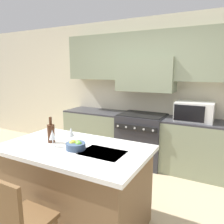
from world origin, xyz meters
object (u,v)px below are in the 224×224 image
object	(u,v)px
island_chair	(17,220)
wine_glass_near	(52,135)
wine_glass_far	(71,132)
fruit_bowl	(76,145)
microwave	(194,111)
wine_bottle	(51,133)
range_stove	(142,139)

from	to	relation	value
island_chair	wine_glass_near	size ratio (longest dim) A/B	5.03
wine_glass_near	wine_glass_far	size ratio (longest dim) A/B	1.00
fruit_bowl	wine_glass_far	bearing A→B (deg)	141.26
island_chair	wine_glass_far	world-z (taller)	wine_glass_far
island_chair	fruit_bowl	world-z (taller)	fruit_bowl
microwave	wine_bottle	size ratio (longest dim) A/B	1.99
microwave	wine_glass_far	distance (m)	2.14
wine_glass_far	range_stove	bearing A→B (deg)	84.49
range_stove	island_chair	xyz separation A→B (m)	(-0.06, -2.70, 0.08)
wine_glass_far	fruit_bowl	size ratio (longest dim) A/B	0.91
range_stove	wine_glass_far	xyz separation A→B (m)	(-0.18, -1.84, 0.57)
range_stove	island_chair	world-z (taller)	island_chair
range_stove	microwave	world-z (taller)	microwave
wine_bottle	wine_glass_far	bearing A→B (deg)	18.86
island_chair	fruit_bowl	xyz separation A→B (m)	(0.04, 0.74, 0.41)
wine_bottle	wine_glass_far	world-z (taller)	wine_bottle
wine_glass_far	fruit_bowl	world-z (taller)	wine_glass_far
range_stove	wine_bottle	bearing A→B (deg)	-101.94
wine_bottle	wine_glass_near	size ratio (longest dim) A/B	1.59
microwave	fruit_bowl	world-z (taller)	microwave
wine_bottle	range_stove	bearing A→B (deg)	78.06
wine_glass_far	island_chair	bearing A→B (deg)	-82.18
range_stove	wine_glass_near	size ratio (longest dim) A/B	5.01
range_stove	fruit_bowl	bearing A→B (deg)	-90.47
range_stove	microwave	size ratio (longest dim) A/B	1.59
fruit_bowl	island_chair	bearing A→B (deg)	-93.28
range_stove	wine_glass_far	distance (m)	1.93
wine_glass_near	wine_glass_far	bearing A→B (deg)	58.07
microwave	island_chair	distance (m)	2.93
wine_bottle	fruit_bowl	xyz separation A→B (m)	(0.39, -0.05, -0.07)
wine_bottle	wine_glass_near	world-z (taller)	wine_bottle
wine_glass_near	fruit_bowl	distance (m)	0.29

